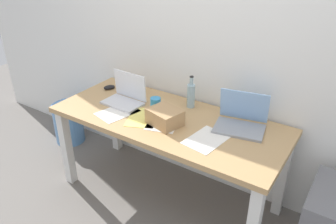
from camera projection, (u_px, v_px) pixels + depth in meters
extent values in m
plane|color=slate|center=(168.00, 195.00, 2.82)|extent=(8.00, 8.00, 0.00)
cube|color=white|center=(199.00, 29.00, 2.52)|extent=(5.20, 0.08, 2.60)
cube|color=tan|center=(168.00, 120.00, 2.48)|extent=(1.74, 0.74, 0.04)
cube|color=silver|center=(67.00, 148.00, 2.82)|extent=(0.07, 0.07, 0.70)
cube|color=silver|center=(115.00, 118.00, 3.27)|extent=(0.07, 0.07, 0.70)
cube|color=silver|center=(283.00, 176.00, 2.49)|extent=(0.07, 0.07, 0.70)
cube|color=silver|center=(122.00, 103.00, 2.66)|extent=(0.32, 0.20, 0.02)
cube|color=white|center=(130.00, 85.00, 2.68)|extent=(0.31, 0.03, 0.22)
cube|color=gray|center=(239.00, 129.00, 2.31)|extent=(0.37, 0.29, 0.02)
cube|color=#8CB7EA|center=(244.00, 106.00, 2.35)|extent=(0.34, 0.12, 0.23)
cylinder|color=#99B7C1|center=(191.00, 96.00, 2.59)|extent=(0.06, 0.06, 0.19)
cylinder|color=#99B7C1|center=(191.00, 81.00, 2.53)|extent=(0.03, 0.03, 0.06)
cylinder|color=black|center=(192.00, 77.00, 2.51)|extent=(0.03, 0.03, 0.01)
ellipsoid|color=black|center=(109.00, 87.00, 2.92)|extent=(0.10, 0.12, 0.03)
cube|color=tan|center=(165.00, 117.00, 2.37)|extent=(0.26, 0.23, 0.11)
cylinder|color=#338CC6|center=(156.00, 104.00, 2.57)|extent=(0.08, 0.08, 0.09)
cube|color=white|center=(117.00, 112.00, 2.54)|extent=(0.28, 0.34, 0.00)
cube|color=#F4E06B|center=(143.00, 117.00, 2.47)|extent=(0.31, 0.35, 0.00)
cube|color=white|center=(164.00, 121.00, 2.42)|extent=(0.29, 0.34, 0.00)
cube|color=white|center=(206.00, 139.00, 2.21)|extent=(0.25, 0.32, 0.00)
cylinder|color=#598CC6|center=(69.00, 123.00, 3.46)|extent=(0.29, 0.29, 0.42)
cylinder|color=#598CC6|center=(65.00, 103.00, 3.35)|extent=(0.10, 0.10, 0.05)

